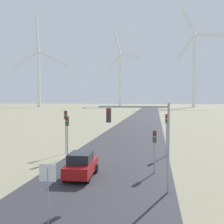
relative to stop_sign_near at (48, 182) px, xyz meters
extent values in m
cube|color=#2D2D33|center=(1.13, 38.90, -1.94)|extent=(10.00, 240.00, 0.01)
cylinder|color=#93999E|center=(0.00, 0.00, -0.64)|extent=(0.07, 0.07, 2.60)
cube|color=white|center=(0.00, -0.01, 0.43)|extent=(0.81, 0.01, 0.81)
cube|color=red|center=(0.00, 0.00, 0.43)|extent=(0.76, 0.02, 0.76)
cylinder|color=#93999E|center=(-4.45, 14.96, 0.31)|extent=(0.11, 0.11, 4.51)
cube|color=#2D2D2D|center=(-4.45, 14.96, 2.11)|extent=(0.28, 0.24, 0.90)
sphere|color=red|center=(-4.45, 14.83, 2.38)|extent=(0.16, 0.16, 0.16)
sphere|color=gold|center=(-4.45, 14.83, 2.11)|extent=(0.16, 0.16, 0.16)
sphere|color=green|center=(-4.45, 14.83, 1.84)|extent=(0.16, 0.16, 0.16)
cylinder|color=#93999E|center=(4.77, 9.08, -0.29)|extent=(0.11, 0.11, 3.31)
cube|color=#2D2D2D|center=(4.77, 9.08, 0.92)|extent=(0.28, 0.24, 0.90)
sphere|color=red|center=(4.77, 8.94, 1.19)|extent=(0.16, 0.16, 0.16)
sphere|color=gold|center=(4.77, 8.94, 0.92)|extent=(0.16, 0.16, 0.16)
sphere|color=green|center=(4.77, 8.94, 0.65)|extent=(0.16, 0.16, 0.16)
cylinder|color=#93999E|center=(-3.50, 12.71, 0.09)|extent=(0.11, 0.11, 4.08)
cube|color=#2D2D2D|center=(-3.50, 12.71, 1.68)|extent=(0.28, 0.24, 0.90)
sphere|color=red|center=(-3.50, 12.57, 1.95)|extent=(0.16, 0.16, 0.16)
sphere|color=gold|center=(-3.50, 12.57, 1.68)|extent=(0.16, 0.16, 0.16)
sphere|color=green|center=(-3.50, 12.57, 1.41)|extent=(0.16, 0.16, 0.16)
cylinder|color=#93999E|center=(5.92, 15.49, 0.16)|extent=(0.11, 0.11, 4.21)
cube|color=#2D2D2D|center=(5.92, 15.49, 1.82)|extent=(0.28, 0.24, 0.90)
sphere|color=red|center=(5.92, 15.35, 2.09)|extent=(0.16, 0.16, 0.16)
sphere|color=gold|center=(5.92, 15.35, 1.82)|extent=(0.16, 0.16, 0.16)
sphere|color=green|center=(5.92, 15.35, 1.55)|extent=(0.16, 0.16, 0.16)
cylinder|color=#93999E|center=(5.61, 5.00, 0.81)|extent=(0.14, 0.14, 5.51)
cylinder|color=#93999E|center=(3.45, 5.00, 3.32)|extent=(4.33, 0.12, 0.12)
cube|color=#2D2D2D|center=(1.93, 5.00, 2.77)|extent=(0.28, 0.24, 0.90)
sphere|color=red|center=(1.93, 4.86, 3.04)|extent=(0.18, 0.18, 0.18)
cube|color=maroon|center=(-0.52, 7.20, -1.21)|extent=(1.99, 4.18, 0.80)
cube|color=#1E2328|center=(-0.52, 7.05, -0.46)|extent=(1.66, 2.17, 0.70)
cylinder|color=black|center=(-1.35, 8.47, -1.61)|extent=(0.22, 0.66, 0.66)
cylinder|color=black|center=(0.31, 8.47, -1.61)|extent=(0.22, 0.66, 0.66)
cylinder|color=black|center=(-1.35, 5.93, -1.61)|extent=(0.22, 0.66, 0.66)
cylinder|color=black|center=(0.31, 5.93, -1.61)|extent=(0.22, 0.66, 0.66)
cylinder|color=white|center=(-78.64, 166.75, 17.93)|extent=(2.20, 2.20, 39.74)
sphere|color=white|center=(-78.64, 166.75, 37.80)|extent=(2.60, 2.60, 2.60)
cube|color=white|center=(-89.18, 165.77, 31.03)|extent=(21.00, 2.46, 14.35)
cube|color=white|center=(-67.54, 167.79, 32.02)|extent=(21.93, 2.55, 12.56)
cube|color=white|center=(-79.21, 166.70, 50.35)|extent=(2.91, 0.77, 23.88)
cylinder|color=white|center=(-21.57, 182.18, 17.43)|extent=(2.20, 2.20, 38.75)
sphere|color=white|center=(-21.57, 182.18, 36.81)|extent=(2.60, 2.60, 2.60)
cube|color=white|center=(-23.91, 183.06, 45.27)|extent=(6.12, 2.71, 16.18)
cube|color=white|center=(-27.26, 184.33, 30.42)|extent=(11.94, 4.90, 13.08)
cube|color=white|center=(-13.55, 179.16, 34.74)|extent=(15.44, 6.22, 5.58)
cylinder|color=white|center=(30.14, 173.49, 22.42)|extent=(2.20, 2.20, 48.74)
sphere|color=white|center=(30.14, 173.49, 46.79)|extent=(2.60, 2.60, 2.60)
cube|color=white|center=(40.02, 173.63, 46.12)|extent=(18.60, 0.76, 3.06)
cube|color=white|center=(25.78, 173.43, 55.69)|extent=(9.76, 0.64, 17.42)
cube|color=white|center=(24.61, 173.41, 38.57)|extent=(11.83, 0.67, 16.37)
camera|label=1|loc=(4.85, -11.12, 3.80)|focal=42.00mm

